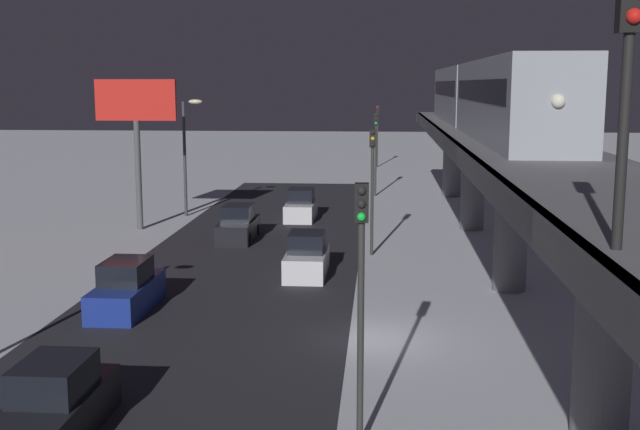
% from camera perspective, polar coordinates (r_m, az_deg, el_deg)
% --- Properties ---
extents(ground_plane, '(240.00, 240.00, 0.00)m').
position_cam_1_polar(ground_plane, '(27.70, 3.52, -8.85)').
color(ground_plane, silver).
extents(avenue_asphalt, '(11.00, 85.81, 0.01)m').
position_cam_1_polar(avenue_asphalt, '(28.45, -9.20, -8.45)').
color(avenue_asphalt, '#28282D').
rests_on(avenue_asphalt, ground_plane).
extents(elevated_railway, '(5.00, 85.81, 6.25)m').
position_cam_1_polar(elevated_railway, '(27.05, 15.84, 2.05)').
color(elevated_railway, slate).
rests_on(elevated_railway, ground_plane).
extents(subway_train, '(2.94, 36.87, 3.40)m').
position_cam_1_polar(subway_train, '(44.21, 11.63, 8.37)').
color(subway_train, '#999EA8').
rests_on(subway_train, elevated_railway).
extents(rail_signal, '(0.36, 0.41, 4.00)m').
position_cam_1_polar(rail_signal, '(12.24, 21.14, 10.27)').
color(rail_signal, black).
rests_on(rail_signal, elevated_railway).
extents(sedan_black, '(1.91, 4.61, 1.97)m').
position_cam_1_polar(sedan_black, '(44.89, -5.85, -0.78)').
color(sedan_black, black).
rests_on(sedan_black, ground_plane).
extents(sedan_white, '(1.80, 4.50, 1.97)m').
position_cam_1_polar(sedan_white, '(51.57, -1.37, 0.60)').
color(sedan_white, silver).
rests_on(sedan_white, ground_plane).
extents(sedan_black_2, '(1.80, 4.55, 1.97)m').
position_cam_1_polar(sedan_black_2, '(21.24, -18.37, -12.83)').
color(sedan_black_2, black).
rests_on(sedan_black_2, ground_plane).
extents(sedan_blue, '(1.80, 4.73, 1.97)m').
position_cam_1_polar(sedan_blue, '(31.79, -13.64, -5.21)').
color(sedan_blue, navy).
rests_on(sedan_blue, ground_plane).
extents(sedan_white_2, '(1.80, 4.27, 1.97)m').
position_cam_1_polar(sedan_white_2, '(36.49, -0.95, -3.07)').
color(sedan_white_2, silver).
rests_on(sedan_white_2, ground_plane).
extents(traffic_light_near, '(0.32, 0.44, 6.40)m').
position_cam_1_polar(traffic_light_near, '(18.67, 2.95, -4.45)').
color(traffic_light_near, '#2D2D2D').
rests_on(traffic_light_near, ground_plane).
extents(traffic_light_mid, '(0.32, 0.44, 6.40)m').
position_cam_1_polar(traffic_light_mid, '(40.22, 3.76, 2.98)').
color(traffic_light_mid, '#2D2D2D').
rests_on(traffic_light_mid, ground_plane).
extents(traffic_light_far, '(0.32, 0.44, 6.40)m').
position_cam_1_polar(traffic_light_far, '(61.98, 4.00, 5.22)').
color(traffic_light_far, '#2D2D2D').
rests_on(traffic_light_far, ground_plane).
extents(traffic_light_distant, '(0.32, 0.44, 6.40)m').
position_cam_1_polar(traffic_light_distant, '(83.79, 4.12, 6.29)').
color(traffic_light_distant, '#2D2D2D').
rests_on(traffic_light_distant, ground_plane).
extents(commercial_billboard, '(4.80, 0.36, 8.90)m').
position_cam_1_polar(commercial_billboard, '(48.50, -12.98, 6.97)').
color(commercial_billboard, '#4C4C51').
rests_on(commercial_billboard, ground_plane).
extents(street_lamp_far, '(1.35, 0.44, 7.65)m').
position_cam_1_polar(street_lamp_far, '(52.97, -9.42, 5.08)').
color(street_lamp_far, '#38383D').
rests_on(street_lamp_far, ground_plane).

